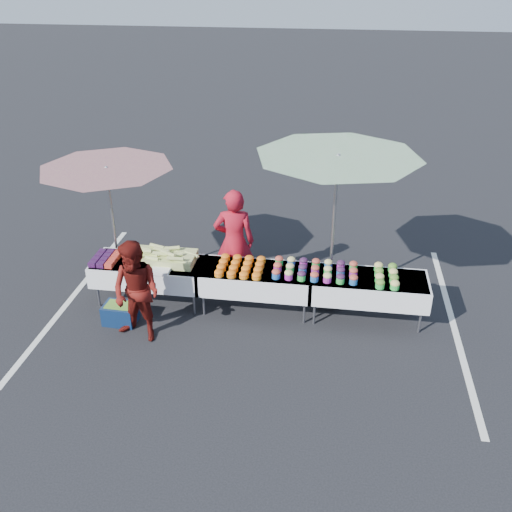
# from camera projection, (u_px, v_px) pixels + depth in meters

# --- Properties ---
(ground) EXTENTS (80.00, 80.00, 0.00)m
(ground) POSITION_uv_depth(u_px,v_px,m) (256.00, 309.00, 9.54)
(ground) COLOR black
(stripe_left) EXTENTS (0.10, 5.00, 0.00)m
(stripe_left) POSITION_uv_depth(u_px,v_px,m) (75.00, 294.00, 9.95)
(stripe_left) COLOR silver
(stripe_left) RESTS_ON ground
(stripe_right) EXTENTS (0.10, 5.00, 0.00)m
(stripe_right) POSITION_uv_depth(u_px,v_px,m) (453.00, 325.00, 9.13)
(stripe_right) COLOR silver
(stripe_right) RESTS_ON ground
(table_left) EXTENTS (1.86, 0.81, 0.75)m
(table_left) POSITION_uv_depth(u_px,v_px,m) (149.00, 271.00, 9.49)
(table_left) COLOR white
(table_left) RESTS_ON ground
(table_center) EXTENTS (1.86, 0.81, 0.75)m
(table_center) POSITION_uv_depth(u_px,v_px,m) (256.00, 279.00, 9.26)
(table_center) COLOR white
(table_center) RESTS_ON ground
(table_right) EXTENTS (1.86, 0.81, 0.75)m
(table_right) POSITION_uv_depth(u_px,v_px,m) (368.00, 287.00, 9.03)
(table_right) COLOR white
(table_right) RESTS_ON ground
(berry_punnets) EXTENTS (0.40, 0.54, 0.08)m
(berry_punnets) POSITION_uv_depth(u_px,v_px,m) (106.00, 259.00, 9.44)
(berry_punnets) COLOR black
(berry_punnets) RESTS_ON table_left
(corn_pile) EXTENTS (1.16, 0.57, 0.26)m
(corn_pile) POSITION_uv_depth(u_px,v_px,m) (163.00, 257.00, 9.38)
(corn_pile) COLOR #B0B95F
(corn_pile) RESTS_ON table_left
(plastic_bags) EXTENTS (0.30, 0.25, 0.05)m
(plastic_bags) POSITION_uv_depth(u_px,v_px,m) (161.00, 271.00, 9.10)
(plastic_bags) COLOR white
(plastic_bags) RESTS_ON table_left
(carrot_bowls) EXTENTS (0.75, 0.69, 0.11)m
(carrot_bowls) POSITION_uv_depth(u_px,v_px,m) (241.00, 266.00, 9.18)
(carrot_bowls) COLOR orange
(carrot_bowls) RESTS_ON table_center
(potato_cups) EXTENTS (1.34, 0.58, 0.16)m
(potato_cups) POSITION_uv_depth(u_px,v_px,m) (315.00, 270.00, 9.03)
(potato_cups) COLOR #22589E
(potato_cups) RESTS_ON table_right
(bean_baskets) EXTENTS (0.36, 0.68, 0.15)m
(bean_baskets) POSITION_uv_depth(u_px,v_px,m) (387.00, 275.00, 8.88)
(bean_baskets) COLOR green
(bean_baskets) RESTS_ON table_right
(vendor) EXTENTS (0.74, 0.54, 1.89)m
(vendor) POSITION_uv_depth(u_px,v_px,m) (234.00, 242.00, 9.63)
(vendor) COLOR maroon
(vendor) RESTS_ON ground
(customer) EXTENTS (0.94, 0.82, 1.62)m
(customer) POSITION_uv_depth(u_px,v_px,m) (136.00, 292.00, 8.46)
(customer) COLOR #58110D
(customer) RESTS_ON ground
(umbrella_left) EXTENTS (2.34, 2.34, 2.24)m
(umbrella_left) POSITION_uv_depth(u_px,v_px,m) (108.00, 178.00, 9.25)
(umbrella_left) COLOR black
(umbrella_left) RESTS_ON ground
(umbrella_right) EXTENTS (2.92, 2.92, 2.62)m
(umbrella_right) POSITION_uv_depth(u_px,v_px,m) (337.00, 169.00, 8.62)
(umbrella_right) COLOR black
(umbrella_right) RESTS_ON ground
(storage_bin) EXTENTS (0.52, 0.39, 0.33)m
(storage_bin) POSITION_uv_depth(u_px,v_px,m) (120.00, 313.00, 9.11)
(storage_bin) COLOR #0C1F40
(storage_bin) RESTS_ON ground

